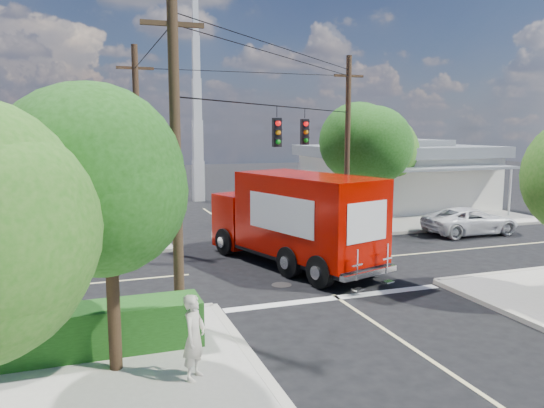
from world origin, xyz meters
name	(u,v)px	position (x,y,z in m)	size (l,w,h in m)	color
ground	(289,265)	(0.00, 0.00, 0.00)	(120.00, 120.00, 0.00)	black
sidewalk_ne	(383,210)	(10.88, 10.88, 0.07)	(14.12, 14.12, 0.14)	#A59F95
sidewalk_nw	(19,232)	(-10.88, 10.88, 0.07)	(14.12, 14.12, 0.14)	#A59F95
road_markings	(303,275)	(0.00, -1.47, 0.01)	(32.00, 32.00, 0.01)	beige
building_ne	(397,174)	(12.50, 11.97, 2.32)	(11.80, 10.20, 4.50)	silver
radio_tower	(197,125)	(0.50, 20.00, 5.64)	(0.80, 0.80, 17.00)	silver
tree_sw_front	(109,180)	(-6.99, -7.54, 4.33)	(3.88, 3.78, 6.03)	#422D1C
tree_ne_front	(367,140)	(7.21, 6.76, 4.77)	(4.21, 4.14, 6.66)	#422D1C
tree_ne_back	(387,149)	(9.81, 8.96, 4.19)	(3.77, 3.66, 5.82)	#422D1C
palm_nw_front	(83,136)	(-7.50, 7.50, 5.04)	(3.01, 3.08, 5.59)	#422D1C
palm_nw_back	(39,144)	(-9.50, 9.00, 4.67)	(3.01, 3.08, 5.19)	#422D1C
utility_poles	(238,146)	(-1.58, 1.60, 4.67)	(12.00, 10.68, 9.00)	#473321
picket_fence	(78,320)	(-7.80, -5.60, 0.68)	(5.94, 0.06, 1.00)	silver
hedge_sw	(68,332)	(-8.00, -6.40, 0.69)	(6.20, 1.20, 1.10)	#194412
vending_boxes	(359,216)	(6.50, 6.20, 0.69)	(1.90, 0.50, 1.10)	red
delivery_truck	(294,219)	(0.20, -0.07, 1.86)	(4.91, 8.80, 3.66)	black
parked_car	(471,221)	(11.12, 2.81, 0.69)	(2.28, 4.94, 1.37)	silver
pedestrian	(194,337)	(-5.45, -8.54, 1.06)	(0.67, 0.44, 1.83)	beige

